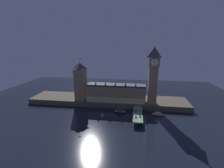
{
  "coord_description": "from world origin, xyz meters",
  "views": [
    {
      "loc": [
        38.05,
        -178.28,
        82.18
      ],
      "look_at": [
        8.85,
        20.0,
        32.65
      ],
      "focal_mm": 26.0,
      "sensor_mm": 36.0,
      "label": 1
    }
  ],
  "objects_px": {
    "pedestrian_mid_walk": "(142,114)",
    "clock_tower": "(153,74)",
    "car_northbound_trail": "(136,117)",
    "street_lamp_far": "(134,105)",
    "street_lamp_near": "(133,115)",
    "street_lamp_mid": "(142,110)",
    "car_northbound_lead": "(136,111)",
    "pedestrian_near_rail": "(134,115)",
    "pedestrian_far_rail": "(134,108)",
    "boat_downstream": "(158,114)",
    "boat_upstream": "(120,112)",
    "victoria_tower": "(81,81)",
    "car_southbound_lead": "(140,116)"
  },
  "relations": [
    {
      "from": "car_northbound_lead",
      "to": "pedestrian_near_rail",
      "type": "height_order",
      "value": "pedestrian_near_rail"
    },
    {
      "from": "clock_tower",
      "to": "victoria_tower",
      "type": "relative_size",
      "value": 1.29
    },
    {
      "from": "car_northbound_lead",
      "to": "street_lamp_mid",
      "type": "height_order",
      "value": "street_lamp_mid"
    },
    {
      "from": "street_lamp_near",
      "to": "pedestrian_far_rail",
      "type": "bearing_deg",
      "value": 89.13
    },
    {
      "from": "car_northbound_trail",
      "to": "boat_upstream",
      "type": "relative_size",
      "value": 0.3
    },
    {
      "from": "street_lamp_far",
      "to": "boat_downstream",
      "type": "height_order",
      "value": "street_lamp_far"
    },
    {
      "from": "car_northbound_trail",
      "to": "car_southbound_lead",
      "type": "relative_size",
      "value": 0.99
    },
    {
      "from": "pedestrian_mid_walk",
      "to": "street_lamp_far",
      "type": "xyz_separation_m",
      "value": [
        -9.68,
        17.54,
        3.38
      ]
    },
    {
      "from": "car_southbound_lead",
      "to": "boat_upstream",
      "type": "xyz_separation_m",
      "value": [
        -23.77,
        18.93,
        -4.81
      ]
    },
    {
      "from": "pedestrian_mid_walk",
      "to": "car_northbound_lead",
      "type": "bearing_deg",
      "value": 131.47
    },
    {
      "from": "car_northbound_lead",
      "to": "car_northbound_trail",
      "type": "bearing_deg",
      "value": -90.0
    },
    {
      "from": "pedestrian_far_rail",
      "to": "street_lamp_far",
      "type": "distance_m",
      "value": 4.5
    },
    {
      "from": "car_northbound_lead",
      "to": "car_southbound_lead",
      "type": "relative_size",
      "value": 0.97
    },
    {
      "from": "car_northbound_lead",
      "to": "street_lamp_near",
      "type": "xyz_separation_m",
      "value": [
        -2.72,
        -19.77,
        3.35
      ]
    },
    {
      "from": "car_northbound_trail",
      "to": "pedestrian_near_rail",
      "type": "relative_size",
      "value": 2.23
    },
    {
      "from": "pedestrian_mid_walk",
      "to": "pedestrian_far_rail",
      "type": "xyz_separation_m",
      "value": [
        -9.28,
        14.57,
        0.02
      ]
    },
    {
      "from": "victoria_tower",
      "to": "car_northbound_lead",
      "type": "relative_size",
      "value": 14.19
    },
    {
      "from": "pedestrian_far_rail",
      "to": "street_lamp_far",
      "type": "xyz_separation_m",
      "value": [
        -0.4,
        2.97,
        3.36
      ]
    },
    {
      "from": "victoria_tower",
      "to": "street_lamp_mid",
      "type": "height_order",
      "value": "victoria_tower"
    },
    {
      "from": "street_lamp_near",
      "to": "boat_downstream",
      "type": "xyz_separation_m",
      "value": [
        28.57,
        24.94,
        -8.42
      ]
    },
    {
      "from": "car_northbound_lead",
      "to": "street_lamp_mid",
      "type": "relative_size",
      "value": 0.63
    },
    {
      "from": "pedestrian_near_rail",
      "to": "boat_downstream",
      "type": "xyz_separation_m",
      "value": [
        28.17,
        19.07,
        -5.39
      ]
    },
    {
      "from": "boat_downstream",
      "to": "clock_tower",
      "type": "bearing_deg",
      "value": 104.73
    },
    {
      "from": "pedestrian_near_rail",
      "to": "street_lamp_near",
      "type": "bearing_deg",
      "value": -93.89
    },
    {
      "from": "pedestrian_mid_walk",
      "to": "street_lamp_far",
      "type": "relative_size",
      "value": 0.26
    },
    {
      "from": "pedestrian_near_rail",
      "to": "street_lamp_mid",
      "type": "height_order",
      "value": "street_lamp_mid"
    },
    {
      "from": "pedestrian_near_rail",
      "to": "street_lamp_near",
      "type": "relative_size",
      "value": 0.29
    },
    {
      "from": "clock_tower",
      "to": "street_lamp_far",
      "type": "relative_size",
      "value": 10.62
    },
    {
      "from": "clock_tower",
      "to": "boat_downstream",
      "type": "xyz_separation_m",
      "value": [
        5.69,
        -21.64,
        -44.46
      ]
    },
    {
      "from": "pedestrian_mid_walk",
      "to": "clock_tower",
      "type": "bearing_deg",
      "value": 69.15
    },
    {
      "from": "car_southbound_lead",
      "to": "street_lamp_far",
      "type": "height_order",
      "value": "street_lamp_far"
    },
    {
      "from": "pedestrian_mid_walk",
      "to": "car_southbound_lead",
      "type": "bearing_deg",
      "value": -112.57
    },
    {
      "from": "street_lamp_mid",
      "to": "pedestrian_mid_walk",
      "type": "bearing_deg",
      "value": -98.07
    },
    {
      "from": "street_lamp_near",
      "to": "street_lamp_mid",
      "type": "bearing_deg",
      "value": 55.6
    },
    {
      "from": "boat_downstream",
      "to": "pedestrian_near_rail",
      "type": "bearing_deg",
      "value": -145.91
    },
    {
      "from": "car_northbound_lead",
      "to": "pedestrian_near_rail",
      "type": "distance_m",
      "value": 14.09
    },
    {
      "from": "car_northbound_trail",
      "to": "boat_upstream",
      "type": "bearing_deg",
      "value": 131.09
    },
    {
      "from": "pedestrian_near_rail",
      "to": "boat_upstream",
      "type": "distance_m",
      "value": 26.15
    },
    {
      "from": "pedestrian_mid_walk",
      "to": "boat_downstream",
      "type": "relative_size",
      "value": 0.13
    },
    {
      "from": "pedestrian_near_rail",
      "to": "street_lamp_far",
      "type": "xyz_separation_m",
      "value": [
        -0.4,
        23.56,
        3.37
      ]
    },
    {
      "from": "car_northbound_trail",
      "to": "street_lamp_far",
      "type": "height_order",
      "value": "street_lamp_far"
    },
    {
      "from": "pedestrian_mid_walk",
      "to": "street_lamp_near",
      "type": "xyz_separation_m",
      "value": [
        -9.68,
        -11.9,
        3.05
      ]
    },
    {
      "from": "victoria_tower",
      "to": "car_southbound_lead",
      "type": "relative_size",
      "value": 13.71
    },
    {
      "from": "street_lamp_mid",
      "to": "street_lamp_near",
      "type": "bearing_deg",
      "value": -124.4
    },
    {
      "from": "pedestrian_far_rail",
      "to": "street_lamp_far",
      "type": "bearing_deg",
      "value": 97.68
    },
    {
      "from": "victoria_tower",
      "to": "pedestrian_mid_walk",
      "type": "height_order",
      "value": "victoria_tower"
    },
    {
      "from": "car_southbound_lead",
      "to": "boat_downstream",
      "type": "distance_m",
      "value": 28.69
    },
    {
      "from": "pedestrian_mid_walk",
      "to": "boat_upstream",
      "type": "xyz_separation_m",
      "value": [
        -26.09,
        13.35,
        -5.08
      ]
    },
    {
      "from": "car_northbound_lead",
      "to": "pedestrian_far_rail",
      "type": "bearing_deg",
      "value": 109.1
    },
    {
      "from": "clock_tower",
      "to": "boat_downstream",
      "type": "relative_size",
      "value": 5.17
    }
  ]
}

